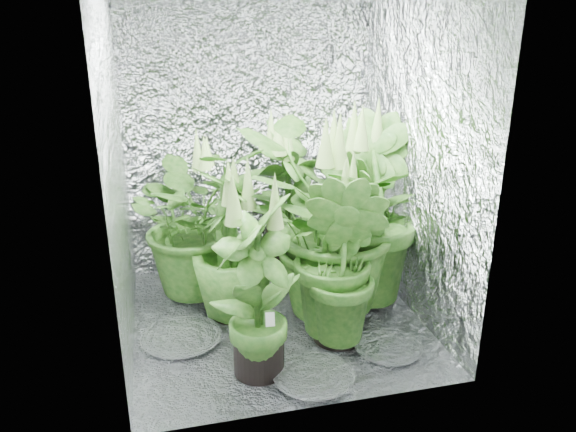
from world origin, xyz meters
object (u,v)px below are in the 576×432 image
at_px(plant_a, 197,219).
at_px(plant_b, 288,201).
at_px(plant_d, 232,245).
at_px(plant_c, 368,212).
at_px(plant_e, 334,225).
at_px(plant_f, 257,288).
at_px(circulation_fan, 343,245).
at_px(plant_g, 340,259).

distance_m(plant_a, plant_b, 0.65).
xyz_separation_m(plant_b, plant_d, (-0.46, -0.53, -0.05)).
bearing_deg(plant_c, plant_e, -150.15).
bearing_deg(plant_e, plant_f, -138.99).
distance_m(plant_a, circulation_fan, 1.08).
height_order(plant_c, plant_e, plant_c).
bearing_deg(plant_f, plant_d, 93.32).
xyz_separation_m(plant_a, plant_c, (0.98, -0.32, 0.07)).
height_order(plant_b, plant_d, plant_b).
xyz_separation_m(plant_d, circulation_fan, (0.84, 0.51, -0.30)).
bearing_deg(plant_d, plant_f, -86.68).
distance_m(plant_d, plant_g, 0.64).
xyz_separation_m(plant_c, plant_f, (-0.78, -0.60, -0.10)).
bearing_deg(plant_f, plant_b, 69.34).
height_order(plant_d, plant_f, plant_f).
height_order(plant_c, plant_f, plant_c).
relative_size(plant_e, plant_g, 1.30).
height_order(plant_e, plant_g, plant_e).
bearing_deg(circulation_fan, plant_c, -91.38).
xyz_separation_m(plant_e, plant_g, (-0.05, -0.26, -0.09)).
bearing_deg(plant_a, plant_d, -63.28).
xyz_separation_m(plant_c, plant_e, (-0.26, -0.15, 0.00)).
relative_size(plant_c, plant_e, 0.90).
xyz_separation_m(plant_f, circulation_fan, (0.81, 1.10, -0.32)).
bearing_deg(plant_a, circulation_fan, 10.09).
relative_size(plant_b, plant_c, 0.91).
relative_size(plant_b, plant_g, 1.06).
bearing_deg(plant_g, circulation_fan, 69.60).
bearing_deg(plant_f, plant_c, 37.60).
distance_m(plant_a, plant_c, 1.03).
xyz_separation_m(plant_a, plant_b, (0.62, 0.20, 0.00)).
relative_size(plant_b, plant_e, 0.82).
bearing_deg(plant_c, plant_g, -127.09).
height_order(plant_e, circulation_fan, plant_e).
distance_m(plant_f, plant_g, 0.51).
relative_size(plant_c, plant_g, 1.17).
bearing_deg(plant_g, plant_f, -157.74).
xyz_separation_m(plant_e, circulation_fan, (0.29, 0.65, -0.42)).
bearing_deg(plant_b, plant_a, -162.30).
relative_size(plant_a, plant_d, 1.10).
relative_size(plant_a, plant_c, 0.88).
relative_size(plant_a, plant_g, 1.03).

